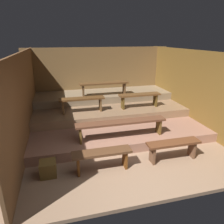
{
  "coord_description": "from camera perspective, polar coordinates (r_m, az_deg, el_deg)",
  "views": [
    {
      "loc": [
        -1.61,
        -3.07,
        2.75
      ],
      "look_at": [
        -0.1,
        2.82,
        0.58
      ],
      "focal_mm": 33.55,
      "sensor_mm": 36.0,
      "label": 1
    }
  ],
  "objects": [
    {
      "name": "bench_lower_center",
      "position": [
        5.42,
        2.57,
        -3.23
      ],
      "size": [
        2.38,
        0.31,
        0.47
      ],
      "color": "brown",
      "rests_on": "platform_lower"
    },
    {
      "name": "bench_floor_right",
      "position": [
        5.15,
        16.36,
        -8.8
      ],
      "size": [
        1.28,
        0.31,
        0.47
      ],
      "color": "brown",
      "rests_on": "ground"
    },
    {
      "name": "bench_middle_right",
      "position": [
        7.09,
        7.51,
        4.16
      ],
      "size": [
        1.41,
        0.31,
        0.47
      ],
      "color": "brown",
      "rests_on": "platform_middle"
    },
    {
      "name": "bench_upper_center",
      "position": [
        7.59,
        -2.17,
        7.38
      ],
      "size": [
        1.76,
        0.31,
        0.47
      ],
      "color": "brown",
      "rests_on": "platform_upper"
    },
    {
      "name": "wall_back",
      "position": [
        8.7,
        -3.52,
        9.34
      ],
      "size": [
        5.82,
        0.06,
        2.39
      ],
      "primitive_type": "cube",
      "color": "brown",
      "rests_on": "ground"
    },
    {
      "name": "platform_lower",
      "position": [
        7.06,
        -0.14,
        -2.16
      ],
      "size": [
        5.02,
        4.04,
        0.25
      ],
      "primitive_type": "cube",
      "color": "#956753",
      "rests_on": "ground"
    },
    {
      "name": "wooden_crate_floor",
      "position": [
        4.72,
        -17.02,
        -14.52
      ],
      "size": [
        0.33,
        0.33,
        0.33
      ],
      "primitive_type": "cube",
      "color": "brown",
      "rests_on": "ground"
    },
    {
      "name": "platform_middle",
      "position": [
        7.6,
        -1.42,
        1.47
      ],
      "size": [
        5.02,
        2.66,
        0.25
      ],
      "primitive_type": "cube",
      "color": "#87664A",
      "rests_on": "platform_lower"
    },
    {
      "name": "platform_upper",
      "position": [
        8.1,
        -2.41,
        4.47
      ],
      "size": [
        5.02,
        1.44,
        0.25
      ],
      "primitive_type": "cube",
      "color": "#857056",
      "rests_on": "platform_middle"
    },
    {
      "name": "bench_floor_left",
      "position": [
        4.58,
        -2.75,
        -11.72
      ],
      "size": [
        1.28,
        0.31,
        0.47
      ],
      "color": "#55351F",
      "rests_on": "ground"
    },
    {
      "name": "ground",
      "position": [
        6.57,
        1.23,
        -5.48
      ],
      "size": [
        5.82,
        6.1,
        0.08
      ],
      "primitive_type": "cube",
      "color": "#8E6F56"
    },
    {
      "name": "wall_right",
      "position": [
        7.24,
        21.17,
        5.94
      ],
      "size": [
        0.06,
        6.1,
        2.39
      ],
      "primitive_type": "cube",
      "color": "brown",
      "rests_on": "ground"
    },
    {
      "name": "bench_middle_left",
      "position": [
        6.64,
        -8.22,
        3.04
      ],
      "size": [
        1.41,
        0.31,
        0.47
      ],
      "color": "#58371A",
      "rests_on": "platform_middle"
    },
    {
      "name": "wall_left",
      "position": [
        6.0,
        -22.78,
        3.09
      ],
      "size": [
        0.06,
        6.1,
        2.39
      ],
      "primitive_type": "cube",
      "color": "brown",
      "rests_on": "ground"
    }
  ]
}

